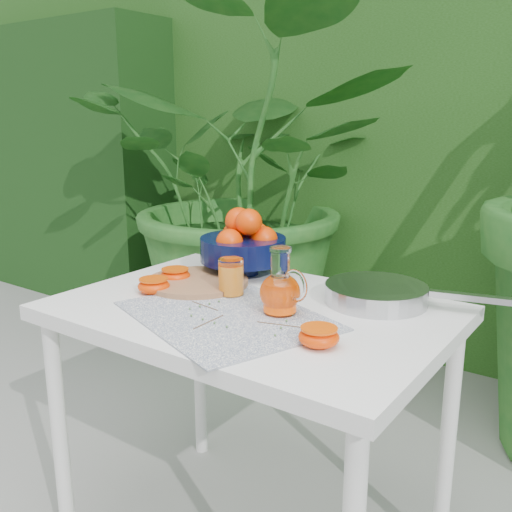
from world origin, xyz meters
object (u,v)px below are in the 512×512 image
Objects in this scene: fruit_bowl at (244,244)px; saute_pan at (378,293)px; cutting_board at (197,282)px; juice_pitcher at (281,291)px; white_table at (252,335)px.

fruit_bowl is 0.56× the size of saute_pan.
cutting_board is 0.52m from saute_pan.
juice_pitcher is at bearing -40.11° from fruit_bowl.
fruit_bowl is 1.65× the size of juice_pitcher.
fruit_bowl is at bearing 79.33° from cutting_board.
cutting_board is (-0.24, 0.05, 0.09)m from white_table.
white_table is at bearing -49.93° from fruit_bowl.
fruit_bowl reaches higher than cutting_board.
white_table is at bearing -140.72° from saute_pan.
juice_pitcher is at bearing -125.42° from saute_pan.
saute_pan reaches higher than cutting_board.
saute_pan is at bearing -3.28° from fruit_bowl.
white_table is 0.26m from cutting_board.
juice_pitcher reaches higher than cutting_board.
fruit_bowl is at bearing 176.72° from saute_pan.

